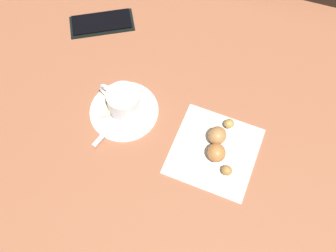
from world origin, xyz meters
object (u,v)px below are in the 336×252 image
Objects in this scene: teaspoon at (122,114)px; napkin at (214,151)px; cell_phone at (102,23)px; saucer at (124,111)px; espresso_cup at (123,101)px; sugar_packet at (105,104)px; croissant at (219,144)px.

teaspoon is 0.79× the size of napkin.
teaspoon is 0.81× the size of cell_phone.
napkin is 0.40m from cell_phone.
cell_phone reaches higher than saucer.
sugar_packet is (0.04, 0.00, -0.02)m from espresso_cup.
teaspoon is 1.03× the size of croissant.
cell_phone is at bearing -57.91° from espresso_cup.
croissant reaches higher than cell_phone.
napkin is (-0.20, 0.04, -0.03)m from espresso_cup.
saucer is 0.24m from cell_phone.
cell_phone is (0.33, -0.23, -0.01)m from croissant.
croissant is (-0.24, 0.03, 0.01)m from sugar_packet.
sugar_packet is 0.48× the size of croissant.
sugar_packet reaches higher than napkin.
sugar_packet is 0.25m from croissant.
napkin is (-0.20, 0.02, -0.01)m from teaspoon.
teaspoon reaches higher than napkin.
sugar_packet is at bearing 112.72° from cell_phone.
napkin is at bearing 170.20° from saucer.
espresso_cup reaches higher than saucer.
sugar_packet reaches higher than cell_phone.
teaspoon is 0.20m from napkin.
napkin is at bearing 59.10° from sugar_packet.
saucer is 2.36× the size of sugar_packet.
croissant is at bearing 176.12° from teaspoon.
espresso_cup is 0.74× the size of croissant.
sugar_packet is at bearing -5.95° from croissant.
sugar_packet is 0.36× the size of napkin.
napkin is 1.31× the size of croissant.
saucer is at bearing -88.31° from teaspoon.
espresso_cup is 0.71× the size of teaspoon.
saucer is 0.21m from croissant.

